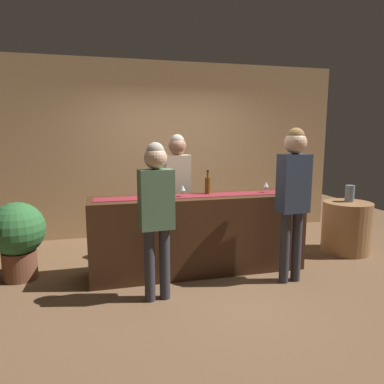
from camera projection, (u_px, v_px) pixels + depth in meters
The scene contains 15 objects.
ground_plane at pixel (198, 270), 4.48m from camera, with size 10.00×10.00×0.00m, color brown.
back_wall at pixel (169, 149), 6.06m from camera, with size 6.00×0.12×2.90m, color tan.
bar_counter at pixel (198, 234), 4.40m from camera, with size 2.64×0.60×0.96m, color #3D2314.
counter_runner_cloth at pixel (199, 196), 4.32m from camera, with size 2.51×0.28×0.01m, color maroon.
wine_bottle_green at pixel (164, 188), 4.22m from camera, with size 0.07×0.07×0.30m.
wine_bottle_amber at pixel (208, 185), 4.42m from camera, with size 0.07×0.07×0.30m.
wine_glass_near_customer at pixel (183, 188), 4.22m from camera, with size 0.07×0.07×0.14m.
wine_glass_mid_counter at pixel (149, 189), 4.18m from camera, with size 0.07×0.07×0.14m.
wine_glass_far_end at pixel (266, 185), 4.52m from camera, with size 0.07×0.07×0.14m.
bartender at pixel (178, 182), 4.83m from camera, with size 0.34×0.24×1.71m.
customer_sipping at pixel (293, 188), 3.98m from camera, with size 0.36×0.25×1.78m.
customer_browsing at pixel (156, 206), 3.54m from camera, with size 0.36×0.23×1.63m.
round_side_table at pixel (346, 227), 5.14m from camera, with size 0.68×0.68×0.74m, color #996B42.
vase_on_side_table at pixel (350, 193), 5.11m from camera, with size 0.13×0.13×0.24m, color slate.
potted_plant_tall at pixel (18, 235), 4.14m from camera, with size 0.63×0.63×0.93m.
Camera 1 is at (-1.13, -4.11, 1.70)m, focal length 33.05 mm.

